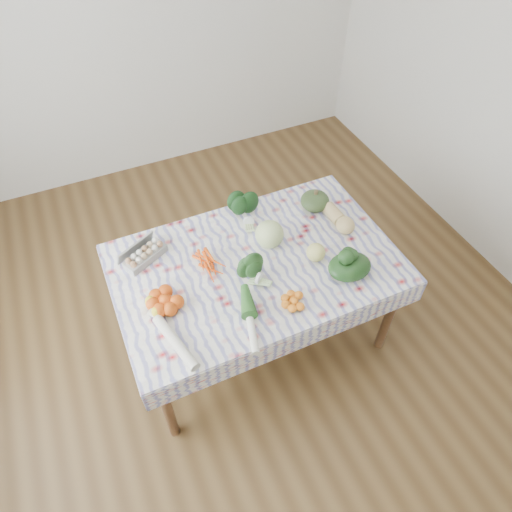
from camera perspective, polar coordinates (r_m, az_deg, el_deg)
ground at (r=3.30m, az=0.00°, el=-9.57°), size 4.50×4.50×0.00m
wall_back at (r=4.16m, az=-14.54°, el=27.38°), size 4.00×0.04×2.80m
dining_table at (r=2.75m, az=0.00°, el=-1.97°), size 1.60×1.00×0.75m
tablecloth at (r=2.69m, az=0.00°, el=-0.91°), size 1.66×1.06×0.01m
egg_carton at (r=2.75m, az=-13.68°, el=0.07°), size 0.29×0.22×0.07m
carrot_bunch at (r=2.66m, az=-5.76°, el=-1.08°), size 0.23×0.22×0.03m
kale_bunch at (r=2.88m, az=-1.00°, el=5.66°), size 0.22×0.21×0.16m
kabocha_squash at (r=3.00m, az=7.38°, el=6.85°), size 0.20×0.20×0.12m
cabbage at (r=2.72m, az=1.69°, el=2.74°), size 0.21×0.21×0.17m
butternut_squash at (r=2.91m, az=10.38°, el=4.72°), size 0.13×0.26×0.12m
orange_cluster at (r=2.50m, az=-11.29°, el=-5.49°), size 0.33×0.33×0.08m
broccoli at (r=2.55m, az=-0.81°, el=-2.13°), size 0.24×0.24×0.12m
mandarin_cluster at (r=2.49m, az=4.74°, el=-5.58°), size 0.22×0.22×0.05m
grapefruit at (r=2.68m, az=7.50°, el=0.46°), size 0.12×0.12×0.11m
spinach_bag at (r=2.64m, az=11.62°, el=-1.30°), size 0.31×0.27×0.11m
daikon at (r=2.37m, az=-10.02°, el=-10.55°), size 0.15×0.39×0.05m
leek at (r=2.41m, az=-0.75°, el=-8.00°), size 0.15×0.39×0.04m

